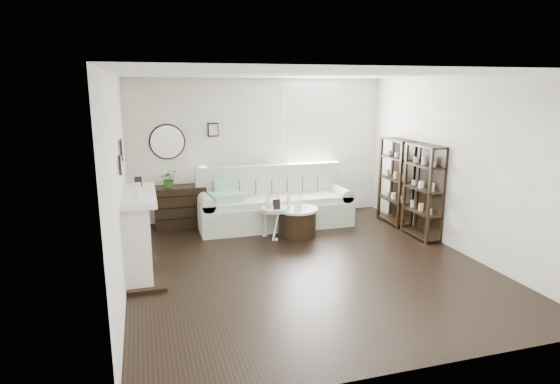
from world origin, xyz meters
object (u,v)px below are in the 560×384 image
object	(u,v)px
sofa	(274,206)
pedestal_table	(274,210)
drum_table	(297,222)
dresser	(186,206)

from	to	relation	value
sofa	pedestal_table	bearing A→B (deg)	-105.56
sofa	pedestal_table	xyz separation A→B (m)	(-0.22, -0.79, 0.13)
drum_table	pedestal_table	distance (m)	0.49
drum_table	dresser	bearing A→B (deg)	146.91
dresser	pedestal_table	xyz separation A→B (m)	(1.36, -1.17, 0.12)
dresser	drum_table	size ratio (longest dim) A/B	1.59
dresser	drum_table	xyz separation A→B (m)	(1.78, -1.16, -0.13)
sofa	drum_table	size ratio (longest dim) A/B	3.93
sofa	pedestal_table	world-z (taller)	sofa
pedestal_table	sofa	bearing A→B (deg)	74.44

